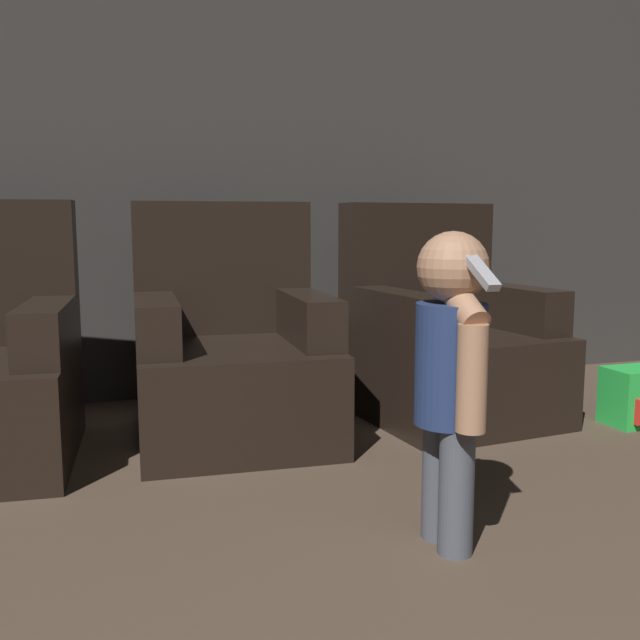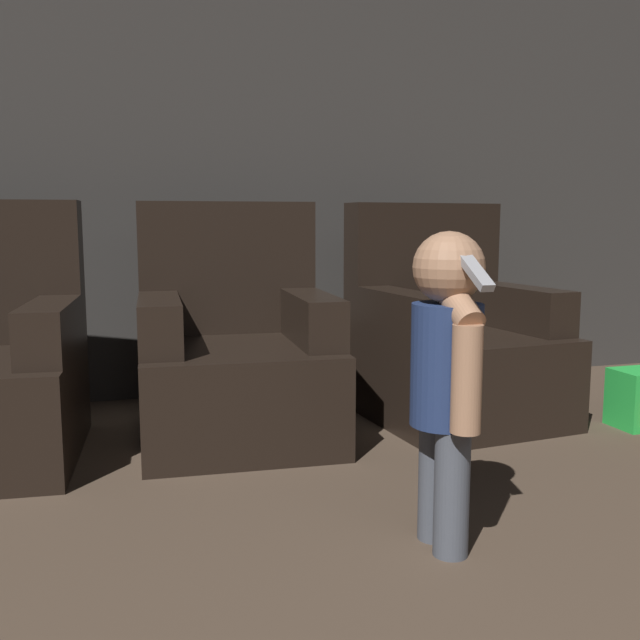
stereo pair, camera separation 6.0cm
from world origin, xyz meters
name	(u,v)px [view 2 (the right image)]	position (x,y,z in m)	size (l,w,h in m)	color
wall_back	(289,143)	(0.00, 4.50, 1.30)	(8.40, 0.05, 2.60)	#33302D
armchair_middle	(236,357)	(-0.44, 3.73, 0.33)	(0.83, 0.87, 0.98)	black
armchair_right	(451,345)	(0.56, 3.73, 0.33)	(0.85, 0.89, 0.98)	black
person_toddler	(448,365)	(-0.09, 2.50, 0.51)	(0.19, 0.34, 0.87)	#474C56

